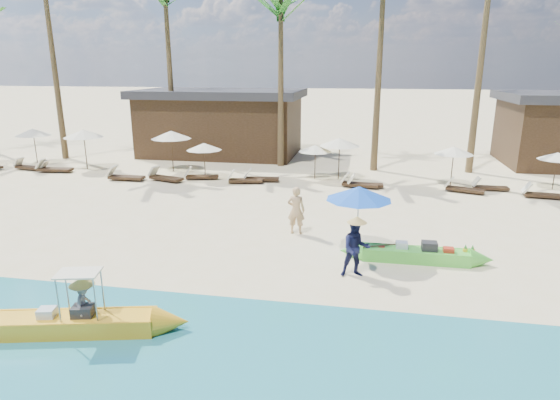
% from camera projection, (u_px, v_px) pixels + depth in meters
% --- Properties ---
extents(ground, '(240.00, 240.00, 0.00)m').
position_uv_depth(ground, '(306.00, 264.00, 14.17)').
color(ground, beige).
rests_on(ground, ground).
extents(wet_sand_strip, '(240.00, 4.50, 0.01)m').
position_uv_depth(wet_sand_strip, '(274.00, 362.00, 9.44)').
color(wet_sand_strip, tan).
rests_on(wet_sand_strip, ground).
extents(green_canoe, '(5.11, 0.74, 0.65)m').
position_uv_depth(green_canoe, '(415.00, 254.00, 14.31)').
color(green_canoe, '#52CC3E').
rests_on(green_canoe, ground).
extents(yellow_canoe, '(5.61, 1.65, 1.47)m').
position_uv_depth(yellow_canoe, '(74.00, 323.00, 10.42)').
color(yellow_canoe, gold).
rests_on(yellow_canoe, ground).
extents(tourist, '(0.65, 0.44, 1.73)m').
position_uv_depth(tourist, '(296.00, 210.00, 16.52)').
color(tourist, tan).
rests_on(tourist, ground).
extents(vendor_green, '(0.93, 0.80, 1.66)m').
position_uv_depth(vendor_green, '(356.00, 249.00, 13.13)').
color(vendor_green, '#16183C').
rests_on(vendor_green, ground).
extents(vendor_yellow, '(0.52, 0.71, 0.99)m').
position_uv_depth(vendor_yellow, '(84.00, 303.00, 10.44)').
color(vendor_yellow, gray).
rests_on(vendor_yellow, ground).
extents(blue_umbrella, '(2.05, 2.05, 2.21)m').
position_uv_depth(blue_umbrella, '(359.00, 193.00, 14.41)').
color(blue_umbrella, '#99999E').
rests_on(blue_umbrella, ground).
extents(resort_parasol_1, '(2.09, 2.09, 2.15)m').
position_uv_depth(resort_parasol_1, '(33.00, 132.00, 28.30)').
color(resort_parasol_1, '#3B2718').
rests_on(resort_parasol_1, ground).
extents(lounger_1_left, '(1.82, 0.80, 0.60)m').
position_uv_depth(lounger_1_left, '(27.00, 166.00, 27.05)').
color(lounger_1_left, '#3B2718').
rests_on(lounger_1_left, ground).
extents(lounger_1_right, '(1.66, 0.65, 0.55)m').
position_uv_depth(lounger_1_right, '(54.00, 168.00, 26.59)').
color(lounger_1_right, '#3B2718').
rests_on(lounger_1_right, ground).
extents(resort_parasol_2, '(2.23, 2.23, 2.30)m').
position_uv_depth(resort_parasol_2, '(83.00, 134.00, 26.75)').
color(resort_parasol_2, '#3B2718').
rests_on(resort_parasol_2, ground).
extents(lounger_2_left, '(2.03, 0.80, 0.67)m').
position_uv_depth(lounger_2_left, '(53.00, 168.00, 26.41)').
color(lounger_2_left, '#3B2718').
rests_on(lounger_2_left, ground).
extents(resort_parasol_3, '(2.24, 2.24, 2.31)m').
position_uv_depth(resort_parasol_3, '(171.00, 135.00, 26.15)').
color(resort_parasol_3, '#3B2718').
rests_on(resort_parasol_3, ground).
extents(lounger_3_left, '(1.96, 0.60, 0.67)m').
position_uv_depth(lounger_3_left, '(124.00, 176.00, 24.53)').
color(lounger_3_left, '#3B2718').
rests_on(lounger_3_left, ground).
extents(lounger_3_right, '(2.04, 1.15, 0.66)m').
position_uv_depth(lounger_3_right, '(164.00, 177.00, 24.39)').
color(lounger_3_right, '#3B2718').
rests_on(lounger_3_right, ground).
extents(resort_parasol_4, '(1.86, 1.86, 1.91)m').
position_uv_depth(resort_parasol_4, '(204.00, 147.00, 24.47)').
color(resort_parasol_4, '#3B2718').
rests_on(resort_parasol_4, ground).
extents(lounger_4_left, '(1.85, 0.94, 0.60)m').
position_uv_depth(lounger_4_left, '(200.00, 176.00, 24.72)').
color(lounger_4_left, '#3B2718').
rests_on(lounger_4_left, ground).
extents(lounger_4_right, '(1.89, 0.88, 0.62)m').
position_uv_depth(lounger_4_right, '(243.00, 179.00, 23.91)').
color(lounger_4_right, '#3B2718').
rests_on(lounger_4_right, ground).
extents(resort_parasol_5, '(1.77, 1.77, 1.82)m').
position_uv_depth(resort_parasol_5, '(315.00, 148.00, 24.43)').
color(resort_parasol_5, '#3B2718').
rests_on(resort_parasol_5, ground).
extents(lounger_5_left, '(1.86, 0.78, 0.61)m').
position_uv_depth(lounger_5_left, '(260.00, 178.00, 24.25)').
color(lounger_5_left, '#3B2718').
rests_on(lounger_5_left, ground).
extents(resort_parasol_6, '(2.12, 2.12, 2.19)m').
position_uv_depth(resort_parasol_6, '(340.00, 142.00, 24.36)').
color(resort_parasol_6, '#3B2718').
rests_on(resort_parasol_6, ground).
extents(lounger_6_left, '(1.78, 0.63, 0.60)m').
position_uv_depth(lounger_6_left, '(363.00, 184.00, 23.06)').
color(lounger_6_left, '#3B2718').
rests_on(lounger_6_left, ground).
extents(lounger_6_right, '(1.94, 0.87, 0.64)m').
position_uv_depth(lounger_6_right, '(358.00, 183.00, 23.10)').
color(lounger_6_right, '#3B2718').
rests_on(lounger_6_right, ground).
extents(resort_parasol_7, '(1.93, 1.93, 1.98)m').
position_uv_depth(resort_parasol_7, '(454.00, 150.00, 22.99)').
color(resort_parasol_7, '#3B2718').
rests_on(resort_parasol_7, ground).
extents(lounger_7_left, '(1.87, 1.10, 0.61)m').
position_uv_depth(lounger_7_left, '(462.00, 188.00, 22.18)').
color(lounger_7_left, '#3B2718').
rests_on(lounger_7_left, ground).
extents(lounger_7_right, '(1.69, 0.52, 0.57)m').
position_uv_depth(lounger_7_right, '(488.00, 187.00, 22.54)').
color(lounger_7_right, '#3B2718').
rests_on(lounger_7_right, ground).
extents(resort_parasol_8, '(1.77, 1.77, 1.82)m').
position_uv_depth(resort_parasol_8, '(558.00, 156.00, 22.30)').
color(resort_parasol_8, '#3B2718').
rests_on(resort_parasol_8, ground).
extents(lounger_8_left, '(1.86, 0.77, 0.61)m').
position_uv_depth(lounger_8_left, '(541.00, 194.00, 21.20)').
color(lounger_8_left, '#3B2718').
rests_on(lounger_8_left, ground).
extents(palm_2, '(2.08, 2.08, 11.33)m').
position_uv_depth(palm_2, '(166.00, 7.00, 27.72)').
color(palm_2, brown).
rests_on(palm_2, ground).
extents(palm_3, '(2.08, 2.08, 10.52)m').
position_uv_depth(palm_3, '(281.00, 14.00, 25.90)').
color(palm_3, brown).
rests_on(palm_3, ground).
extents(pavilion_west, '(10.80, 6.60, 4.30)m').
position_uv_depth(pavilion_west, '(222.00, 122.00, 31.50)').
color(pavilion_west, '#3B2718').
rests_on(pavilion_west, ground).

